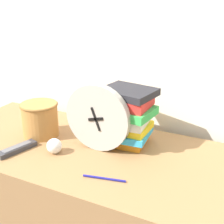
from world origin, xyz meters
The scene contains 8 objects.
wall_back centered at (0.00, 0.68, 1.20)m, with size 6.00×0.04×2.40m.
desk centered at (0.00, 0.31, 0.36)m, with size 1.31×0.61×0.71m.
desk_clock centered at (0.09, 0.32, 0.85)m, with size 0.28×0.03×0.28m.
book_stack centered at (0.16, 0.43, 0.84)m, with size 0.26×0.22×0.24m.
basket centered at (-0.21, 0.32, 0.80)m, with size 0.17×0.17×0.16m.
tv_remote centered at (-0.20, 0.15, 0.72)m, with size 0.09×0.18×0.02m.
crumpled_paper_ball centered at (-0.05, 0.21, 0.74)m, with size 0.06×0.06×0.06m.
pen centered at (0.22, 0.13, 0.72)m, with size 0.15×0.04×0.01m.
Camera 1 is at (0.66, -0.70, 1.33)m, focal length 50.00 mm.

